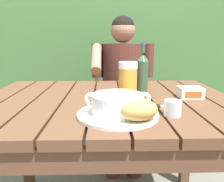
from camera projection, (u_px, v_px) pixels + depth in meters
dining_table at (107, 118)px, 1.08m from camera, size 1.21×0.92×0.77m
hedge_backdrop at (109, 28)px, 2.58m from camera, size 3.74×0.95×2.45m
chair_near_diner at (121, 103)px, 2.00m from camera, size 0.47×0.43×0.96m
person_eating at (122, 82)px, 1.75m from camera, size 0.48×0.47×1.22m
serving_plate at (118, 114)px, 0.81m from camera, size 0.29×0.29×0.01m
soup_bowl at (118, 103)px, 0.80m from camera, size 0.24×0.19×0.08m
bread_roll at (139, 110)px, 0.72m from camera, size 0.15×0.13×0.07m
beer_glass at (128, 81)px, 1.01m from camera, size 0.08×0.08×0.17m
beer_bottle at (142, 74)px, 1.07m from camera, size 0.06×0.06×0.26m
water_glass_small at (173, 108)px, 0.80m from camera, size 0.06×0.06×0.06m
butter_tub at (190, 92)px, 1.06m from camera, size 0.11×0.08×0.05m
table_knife at (159, 106)px, 0.91m from camera, size 0.14×0.05×0.01m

